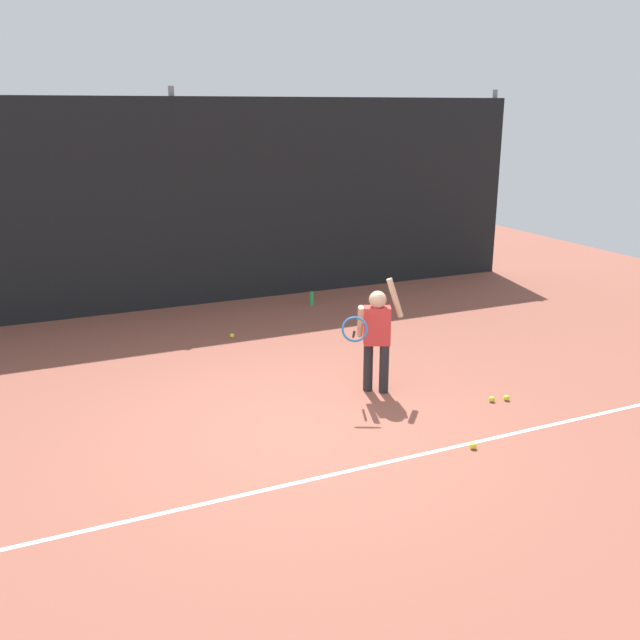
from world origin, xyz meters
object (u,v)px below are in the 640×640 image
object	(u,v)px
tennis_ball_3	(507,398)
tennis_ball_0	(473,446)
water_bottle	(311,298)
tennis_ball_1	(232,336)
tennis_ball_2	(492,399)
tennis_player	(376,332)

from	to	relation	value
tennis_ball_3	tennis_ball_0	bearing A→B (deg)	-142.18
water_bottle	tennis_ball_1	bearing A→B (deg)	-146.27
tennis_ball_1	tennis_ball_3	distance (m)	4.05
water_bottle	tennis_ball_3	size ratio (longest dim) A/B	3.33
tennis_ball_2	tennis_player	bearing A→B (deg)	142.92
tennis_player	water_bottle	size ratio (longest dim) A/B	6.14
tennis_player	tennis_ball_1	xyz separation A→B (m)	(-0.91, 2.59, -0.69)
tennis_ball_1	tennis_player	bearing A→B (deg)	-70.57
tennis_player	tennis_ball_0	bearing A→B (deg)	-58.81
tennis_ball_1	tennis_ball_3	world-z (taller)	same
tennis_ball_0	tennis_ball_1	distance (m)	4.39
water_bottle	tennis_ball_3	world-z (taller)	water_bottle
tennis_player	tennis_ball_3	distance (m)	1.65
tennis_ball_0	tennis_ball_2	size ratio (longest dim) A/B	1.00
tennis_ball_2	water_bottle	bearing A→B (deg)	92.75
tennis_ball_1	tennis_ball_0	bearing A→B (deg)	-75.47
tennis_player	tennis_ball_0	distance (m)	1.80
tennis_ball_0	tennis_ball_1	size ratio (longest dim) A/B	1.00
water_bottle	tennis_ball_1	size ratio (longest dim) A/B	3.33
tennis_ball_1	tennis_ball_3	size ratio (longest dim) A/B	1.00
water_bottle	tennis_ball_2	xyz separation A→B (m)	(0.22, -4.56, -0.08)
tennis_player	tennis_ball_3	xyz separation A→B (m)	(1.23, -0.84, -0.69)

